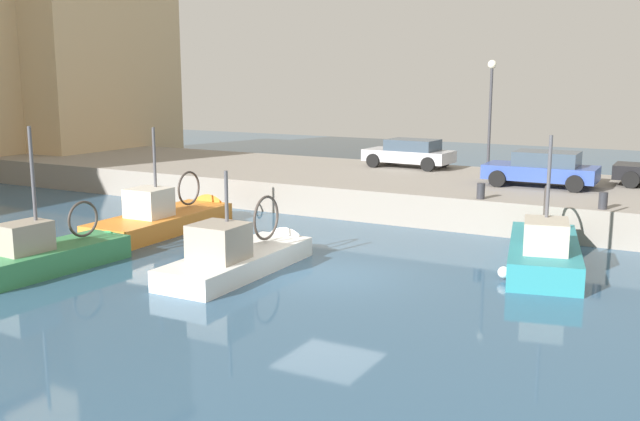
% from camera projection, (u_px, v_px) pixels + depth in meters
% --- Properties ---
extents(water_surface, '(80.00, 80.00, 0.00)m').
position_uv_depth(water_surface, '(329.00, 275.00, 20.11)').
color(water_surface, '#335675').
rests_on(water_surface, ground).
extents(quay_wall, '(9.00, 56.00, 1.20)m').
position_uv_depth(quay_wall, '(462.00, 194.00, 29.88)').
color(quay_wall, gray).
rests_on(quay_wall, ground).
extents(fishing_boat_teal, '(6.63, 3.17, 4.70)m').
position_uv_depth(fishing_boat_teal, '(543.00, 261.00, 21.15)').
color(fishing_boat_teal, teal).
rests_on(fishing_boat_teal, ground).
extents(fishing_boat_white, '(6.17, 2.06, 3.73)m').
position_uv_depth(fishing_boat_white, '(245.00, 264.00, 20.66)').
color(fishing_boat_white, white).
rests_on(fishing_boat_white, ground).
extents(fishing_boat_orange, '(6.67, 2.34, 4.60)m').
position_uv_depth(fishing_boat_orange, '(169.00, 226.00, 26.02)').
color(fishing_boat_orange, orange).
rests_on(fishing_boat_orange, ground).
extents(fishing_boat_green, '(5.64, 2.10, 4.82)m').
position_uv_depth(fishing_boat_green, '(57.00, 264.00, 20.78)').
color(fishing_boat_green, '#388951').
rests_on(fishing_boat_green, ground).
extents(parked_car_blue, '(2.13, 4.21, 1.36)m').
position_uv_depth(parked_car_blue, '(542.00, 168.00, 27.90)').
color(parked_car_blue, '#334C9E').
rests_on(parked_car_blue, quay_wall).
extents(parked_car_silver, '(2.17, 4.09, 1.30)m').
position_uv_depth(parked_car_silver, '(410.00, 153.00, 33.65)').
color(parked_car_silver, '#B7B7BC').
rests_on(parked_car_silver, quay_wall).
extents(mooring_bollard_mid, '(0.28, 0.28, 0.55)m').
position_uv_depth(mooring_bollard_mid, '(603.00, 201.00, 23.29)').
color(mooring_bollard_mid, '#2D2D33').
rests_on(mooring_bollard_mid, quay_wall).
extents(mooring_bollard_north, '(0.28, 0.28, 0.55)m').
position_uv_depth(mooring_bollard_north, '(481.00, 191.00, 25.20)').
color(mooring_bollard_north, '#2D2D33').
rests_on(mooring_bollard_north, quay_wall).
extents(quay_streetlamp, '(0.36, 0.36, 4.83)m').
position_uv_depth(quay_streetlamp, '(491.00, 99.00, 30.17)').
color(quay_streetlamp, '#38383D').
rests_on(quay_streetlamp, quay_wall).
extents(waterfront_building_east_mid, '(10.28, 6.69, 17.64)m').
position_uv_depth(waterfront_building_east_mid, '(81.00, 15.00, 42.57)').
color(waterfront_building_east_mid, '#D1B284').
rests_on(waterfront_building_east_mid, ground).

